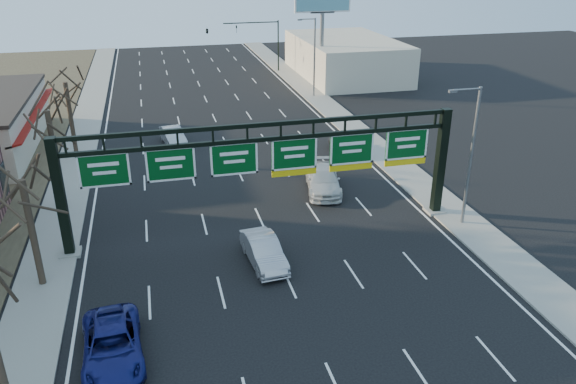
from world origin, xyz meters
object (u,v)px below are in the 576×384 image
object	(u,v)px
car_silver_sedan	(264,251)
sign_gantry	(267,163)
car_blue_suv	(112,345)
car_white_wagon	(323,180)

from	to	relation	value
car_silver_sedan	sign_gantry	bearing A→B (deg)	68.74
sign_gantry	car_silver_sedan	size ratio (longest dim) A/B	5.20
car_blue_suv	car_silver_sedan	bearing A→B (deg)	34.53
sign_gantry	car_blue_suv	world-z (taller)	sign_gantry
car_blue_suv	sign_gantry	bearing A→B (deg)	44.11
sign_gantry	car_white_wagon	world-z (taller)	sign_gantry
car_white_wagon	car_blue_suv	bearing A→B (deg)	-121.32
car_blue_suv	car_white_wagon	bearing A→B (deg)	43.29
car_silver_sedan	car_white_wagon	size ratio (longest dim) A/B	0.82
car_silver_sedan	car_white_wagon	bearing A→B (deg)	49.77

